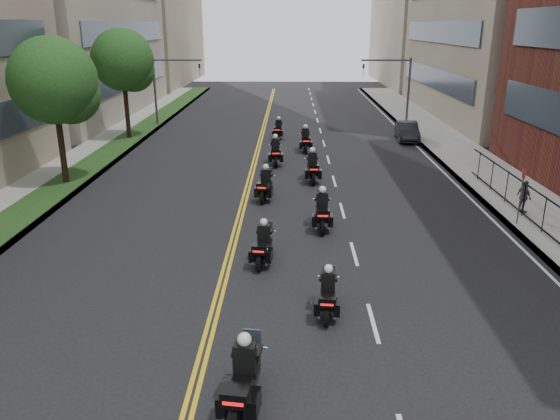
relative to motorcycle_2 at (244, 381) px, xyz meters
The scene contains 17 objects.
sidewalk_right 22.40m from the motorcycle_2, 56.96° to the left, with size 4.00×90.00×0.15m, color gray.
sidewalk_left 22.18m from the motorcycle_2, 122.13° to the left, with size 4.00×90.00×0.15m, color gray.
grass_strip 21.76m from the motorcycle_2, 120.35° to the left, with size 2.00×90.00×0.04m, color #153A15.
street_trees 17.03m from the motorcycle_2, 131.21° to the left, with size 4.40×38.40×7.98m.
traffic_signal_right 37.20m from the motorcycle_2, 74.76° to the left, with size 4.09×0.20×5.60m.
traffic_signal_left 37.09m from the motorcycle_2, 104.62° to the left, with size 4.09×0.20×5.60m.
motorcycle_2 is the anchor object (origin of this frame).
motorcycle_3 4.75m from the motorcycle_2, 63.53° to the left, with size 0.57×2.10×1.55m.
motorcycle_4 7.88m from the motorcycle_2, 89.66° to the left, with size 0.68×2.24×1.66m.
motorcycle_5 11.68m from the motorcycle_2, 78.48° to the left, with size 0.57×2.46×1.81m.
motorcycle_6 15.41m from the motorcycle_2, 90.79° to the left, with size 0.72×2.38×1.76m.
motorcycle_7 18.83m from the motorcycle_2, 83.29° to the left, with size 0.60×2.54×1.88m.
motorcycle_8 22.44m from the motorcycle_2, 89.78° to the left, with size 0.63×2.54×1.87m.
motorcycle_9 26.23m from the motorcycle_2, 85.62° to the left, with size 0.58×2.47×1.82m.
motorcycle_10 30.46m from the motorcycle_2, 89.84° to the left, with size 0.60×2.24×1.66m.
parked_sedan 31.55m from the motorcycle_2, 72.27° to the left, with size 1.45×4.16×1.37m, color black.
pedestrian_c 17.49m from the motorcycle_2, 49.27° to the left, with size 0.87×0.36×1.48m, color #403E46.
Camera 1 is at (0.78, -3.87, 8.15)m, focal length 35.00 mm.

